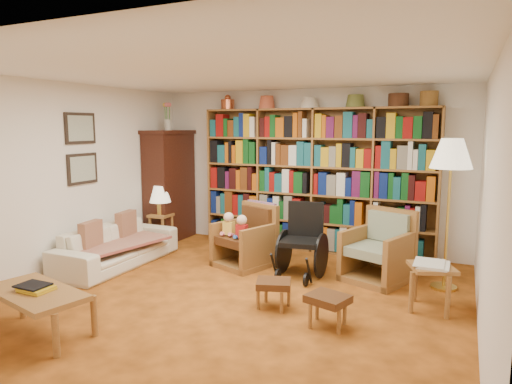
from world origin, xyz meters
The scene contains 23 objects.
floor centered at (0.00, 0.00, 0.00)m, with size 5.00×5.00×0.00m, color #BB611C.
ceiling centered at (0.00, 0.00, 2.50)m, with size 5.00×5.00×0.00m, color white.
wall_back centered at (0.00, 2.50, 1.25)m, with size 5.00×5.00×0.00m, color white.
wall_front centered at (0.00, -2.50, 1.25)m, with size 5.00×5.00×0.00m, color white.
wall_left centered at (-2.50, 0.00, 1.25)m, with size 5.00×5.00×0.00m, color white.
wall_right centered at (2.50, 0.00, 1.25)m, with size 5.00×5.00×0.00m, color white.
bookshelf centered at (0.20, 2.33, 1.17)m, with size 3.60×0.30×2.42m.
curio_cabinet centered at (-2.25, 2.00, 0.95)m, with size 0.50×0.95×2.40m.
framed_pictures centered at (-2.48, 0.30, 1.62)m, with size 0.03×0.52×0.97m.
sofa centered at (-2.05, 0.44, 0.28)m, with size 0.74×1.89×0.55m, color beige.
sofa_throw centered at (-2.00, 0.44, 0.30)m, with size 0.70×1.31×0.04m, color #C0B58C.
cushion_left centered at (-2.18, 0.79, 0.45)m, with size 0.12×0.39×0.39m, color maroon.
cushion_right centered at (-2.18, 0.09, 0.45)m, with size 0.12×0.37×0.37m, color maroon.
side_table_lamp centered at (-2.15, 1.59, 0.36)m, with size 0.33×0.33×0.51m.
table_lamp centered at (-2.15, 1.59, 0.83)m, with size 0.34×0.34×0.47m.
armchair_leather centered at (-0.42, 1.23, 0.36)m, with size 0.92×0.91×0.86m.
armchair_sage centered at (1.36, 1.38, 0.34)m, with size 0.96×0.96×0.88m.
wheelchair centered at (0.44, 1.10, 0.43)m, with size 0.55×0.76×0.95m.
floor_lamp centered at (2.15, 1.34, 1.54)m, with size 0.47×0.47×1.79m.
side_table_papers centered at (2.05, 0.58, 0.40)m, with size 0.55×0.55×0.51m.
footstool_a centered at (0.52, -0.06, 0.25)m, with size 0.44×0.40×0.30m.
footstool_b centered at (1.17, -0.27, 0.26)m, with size 0.45×0.42×0.32m.
coffee_table centered at (-1.21, -1.58, 0.38)m, with size 1.15×0.76×0.49m.
Camera 1 is at (2.29, -4.37, 1.93)m, focal length 32.00 mm.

